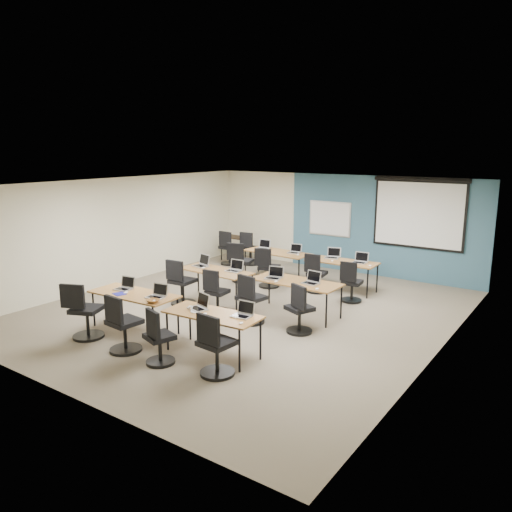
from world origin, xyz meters
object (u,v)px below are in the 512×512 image
Objects in this scene: projector_screen at (419,210)px; laptop_3 at (243,313)px; task_chair_1 at (122,328)px; laptop_0 at (125,286)px; training_table_front_right at (212,316)px; training_table_mid_left at (216,272)px; task_chair_9 at (267,271)px; laptop_6 at (274,276)px; training_table_mid_right at (296,283)px; laptop_11 at (360,260)px; task_chair_0 at (84,315)px; task_chair_2 at (158,342)px; spare_chair_a at (250,251)px; laptop_1 at (157,294)px; laptop_2 at (200,305)px; task_chair_11 at (351,285)px; task_chair_5 at (216,295)px; utility_table at (235,240)px; laptop_8 at (263,247)px; task_chair_8 at (241,265)px; laptop_7 at (312,280)px; training_table_front_left at (134,296)px; laptop_10 at (332,255)px; spare_chair_b at (229,251)px; training_table_back_left at (278,253)px; laptop_9 at (294,251)px; laptop_4 at (202,263)px; task_chair_3 at (215,350)px; task_chair_7 at (299,313)px; laptop_5 at (235,268)px; task_chair_4 at (181,286)px; task_chair_10 at (316,276)px; training_table_back_right at (342,263)px; task_chair_6 at (250,303)px.

laptop_3 is (-0.81, -6.44, -1.10)m from projector_screen.
laptop_0 is at bearing 142.16° from task_chair_1.
training_table_front_right is 0.97× the size of training_table_mid_left.
laptop_6 is at bearing -66.80° from task_chair_9.
laptop_11 is (0.42, 2.32, 0.11)m from training_table_mid_right.
training_table_mid_right is at bearing 29.26° from task_chair_0.
task_chair_2 is at bearing -104.39° from laptop_11.
spare_chair_a is at bearing 74.41° from task_chair_0.
projector_screen is at bearing 58.92° from laptop_1.
training_table_mid_left is 2.73m from laptop_2.
task_chair_9 is 1.05× the size of task_chair_11.
task_chair_5 is 1.03× the size of utility_table.
laptop_8 is 0.32× the size of task_chair_8.
training_table_front_left is at bearing -127.20° from laptop_7.
training_table_mid_left is 3.19m from laptop_3.
task_chair_8 reaches higher than laptop_10.
training_table_mid_left is 1.73× the size of spare_chair_a.
task_chair_8 is 1.95m from spare_chair_b.
task_chair_9 reaches higher than laptop_11.
laptop_9 is (0.45, 0.11, 0.10)m from training_table_back_left.
laptop_4 reaches higher than training_table_front_left.
spare_chair_a reaches higher than laptop_2.
utility_table is at bearing 105.76° from laptop_1.
task_chair_2 is 0.94× the size of task_chair_3.
training_table_mid_right is 1.92× the size of task_chair_7.
laptop_5 is at bearing -134.52° from laptop_11.
training_table_mid_right is at bearing -5.90° from laptop_6.
laptop_0 is at bearing 170.58° from task_chair_2.
task_chair_4 is 1.25m from laptop_5.
task_chair_3 is 4.65m from task_chair_11.
laptop_10 is at bearing 105.60° from task_chair_2.
task_chair_3 is 5.89m from laptop_9.
laptop_0 is 0.31× the size of task_chair_1.
training_table_front_left is 5.30× the size of laptop_10.
task_chair_10 is at bearing 122.02° from laptop_7.
laptop_1 is at bearing -92.80° from task_chair_8.
laptop_6 is (0.94, 3.28, 0.36)m from task_chair_1.
task_chair_10 is (1.45, -0.58, -0.29)m from training_table_back_left.
laptop_4 is at bearing -170.78° from laptop_7.
task_chair_3 is (0.46, -5.41, -0.26)m from training_table_back_right.
task_chair_9 reaches higher than task_chair_7.
laptop_7 is (-0.04, 2.41, 0.00)m from laptop_3.
laptop_5 is 0.91m from task_chair_5.
laptop_5 is at bearing 131.14° from laptop_2.
training_table_back_right is 1.79× the size of task_chair_2.
task_chair_7 is at bearing -54.70° from laptop_8.
laptop_6 is at bearing 34.35° from task_chair_0.
task_chair_6 reaches higher than laptop_11.
task_chair_0 is 2.26m from laptop_2.
laptop_8 is 3.16m from task_chair_11.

